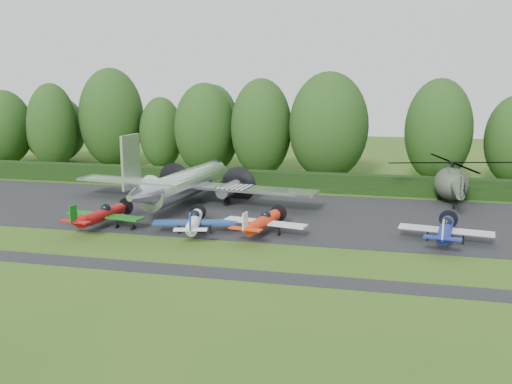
% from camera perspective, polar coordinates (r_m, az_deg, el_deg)
% --- Properties ---
extents(ground, '(160.00, 160.00, 0.00)m').
position_cam_1_polar(ground, '(42.05, -4.27, -5.20)').
color(ground, '#2D4F16').
rests_on(ground, ground).
extents(apron, '(70.00, 18.00, 0.01)m').
position_cam_1_polar(apron, '(51.34, -0.95, -2.08)').
color(apron, black).
rests_on(apron, ground).
extents(taxiway_verge, '(70.00, 2.00, 0.00)m').
position_cam_1_polar(taxiway_verge, '(36.65, -7.08, -7.81)').
color(taxiway_verge, black).
rests_on(taxiway_verge, ground).
extents(hedgerow, '(90.00, 1.60, 2.00)m').
position_cam_1_polar(hedgerow, '(61.82, 1.53, 0.26)').
color(hedgerow, black).
rests_on(hedgerow, ground).
extents(transport_plane, '(24.67, 18.92, 7.91)m').
position_cam_1_polar(transport_plane, '(53.74, -7.11, 0.85)').
color(transport_plane, silver).
rests_on(transport_plane, ground).
extents(light_plane_red, '(6.80, 7.15, 2.61)m').
position_cam_1_polar(light_plane_red, '(47.64, -15.20, -2.23)').
color(light_plane_red, '#A10E0F').
rests_on(light_plane_red, ground).
extents(light_plane_white, '(6.50, 6.84, 2.50)m').
position_cam_1_polar(light_plane_white, '(44.33, -6.18, -2.96)').
color(light_plane_white, white).
rests_on(light_plane_white, ground).
extents(light_plane_orange, '(6.63, 6.98, 2.55)m').
position_cam_1_polar(light_plane_orange, '(43.93, 0.68, -3.00)').
color(light_plane_orange, red).
rests_on(light_plane_orange, ground).
extents(light_plane_blue, '(6.74, 7.09, 2.59)m').
position_cam_1_polar(light_plane_blue, '(43.95, 18.42, -3.58)').
color(light_plane_blue, navy).
rests_on(light_plane_blue, ground).
extents(helicopter, '(12.42, 14.54, 4.00)m').
position_cam_1_polar(helicopter, '(58.35, 18.97, 1.10)').
color(helicopter, '#363E30').
rests_on(helicopter, ground).
extents(tree_0, '(7.61, 7.61, 11.30)m').
position_cam_1_polar(tree_0, '(71.79, -5.15, 6.33)').
color(tree_0, black).
rests_on(tree_0, ground).
extents(tree_3, '(7.64, 7.64, 10.26)m').
position_cam_1_polar(tree_3, '(86.12, -23.89, 5.91)').
color(tree_3, black).
rests_on(tree_3, ground).
extents(tree_4, '(6.35, 6.35, 11.22)m').
position_cam_1_polar(tree_4, '(79.95, -19.71, 6.21)').
color(tree_4, black).
rests_on(tree_4, ground).
extents(tree_5, '(7.40, 7.40, 11.85)m').
position_cam_1_polar(tree_5, '(69.33, 0.53, 6.43)').
color(tree_5, black).
rests_on(tree_5, ground).
extents(tree_6, '(9.27, 9.27, 12.64)m').
position_cam_1_polar(tree_6, '(67.48, 7.27, 6.53)').
color(tree_6, black).
rests_on(tree_6, ground).
extents(tree_7, '(8.59, 8.59, 13.18)m').
position_cam_1_polar(tree_7, '(79.48, -14.24, 7.21)').
color(tree_7, black).
rests_on(tree_7, ground).
extents(tree_8, '(7.66, 7.66, 11.89)m').
position_cam_1_polar(tree_8, '(69.11, 17.79, 5.88)').
color(tree_8, black).
rests_on(tree_8, ground).
extents(tree_9, '(5.73, 5.73, 9.42)m').
position_cam_1_polar(tree_9, '(76.42, -9.45, 5.83)').
color(tree_9, black).
rests_on(tree_9, ground).
extents(tree_10, '(6.57, 6.57, 11.06)m').
position_cam_1_polar(tree_10, '(73.06, -4.25, 6.34)').
color(tree_10, black).
rests_on(tree_10, ground).
extents(tree_11, '(8.69, 8.69, 9.57)m').
position_cam_1_polar(tree_11, '(85.70, -19.49, 5.99)').
color(tree_11, black).
rests_on(tree_11, ground).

